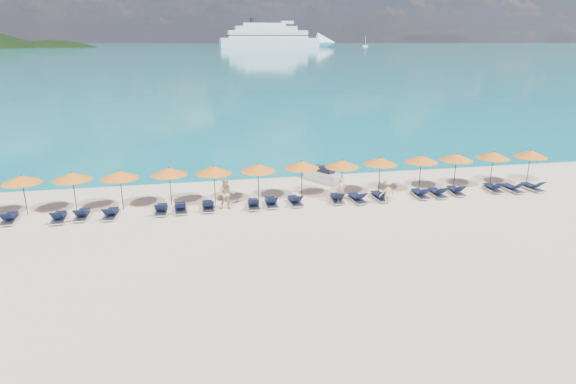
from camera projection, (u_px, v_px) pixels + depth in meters
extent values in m
plane|color=beige|center=(300.00, 234.00, 23.52)|extent=(1400.00, 1400.00, 0.00)
cube|color=#1FA9B2|center=(193.00, 46.00, 640.33)|extent=(1600.00, 1300.00, 0.01)
ellipsoid|color=black|center=(57.00, 80.00, 529.93)|extent=(162.00, 126.00, 85.50)
cube|color=silver|center=(270.00, 43.00, 522.56)|extent=(107.68, 22.98, 9.74)
cone|color=silver|center=(326.00, 43.00, 536.35)|extent=(22.11, 22.11, 21.42)
cube|color=silver|center=(268.00, 34.00, 519.47)|extent=(86.18, 19.36, 7.79)
cube|color=silver|center=(266.00, 28.00, 517.28)|extent=(66.85, 16.78, 4.87)
cube|color=silver|center=(264.00, 25.00, 515.67)|extent=(45.34, 13.16, 3.41)
cube|color=black|center=(268.00, 36.00, 519.92)|extent=(87.26, 19.59, 0.88)
cube|color=black|center=(268.00, 32.00, 518.88)|extent=(85.10, 19.13, 0.88)
cylinder|color=black|center=(252.00, 21.00, 511.60)|extent=(4.28, 4.28, 5.36)
cube|color=silver|center=(324.00, 46.00, 586.22)|extent=(5.42, 1.81, 1.44)
cylinder|color=silver|center=(324.00, 42.00, 584.79)|extent=(0.32, 0.32, 9.03)
cube|color=silver|center=(365.00, 46.00, 575.54)|extent=(6.23, 2.08, 1.66)
cylinder|color=silver|center=(365.00, 41.00, 573.90)|extent=(0.37, 0.37, 10.38)
cube|color=silver|center=(323.00, 176.00, 32.08)|extent=(2.29, 2.90, 0.63)
cube|color=black|center=(326.00, 170.00, 31.78)|extent=(1.08, 1.28, 0.40)
cylinder|color=black|center=(316.00, 165.00, 32.38)|extent=(0.58, 0.38, 0.07)
imported|color=tan|center=(341.00, 190.00, 27.73)|extent=(0.58, 0.40, 1.52)
imported|color=tan|center=(226.00, 194.00, 26.58)|extent=(0.93, 0.60, 1.81)
imported|color=tan|center=(387.00, 192.00, 27.54)|extent=(1.00, 0.62, 1.45)
cylinder|color=black|center=(25.00, 196.00, 25.66)|extent=(0.05, 0.05, 2.20)
cone|color=orange|center=(22.00, 179.00, 25.38)|extent=(2.10, 2.10, 0.42)
sphere|color=black|center=(21.00, 175.00, 25.32)|extent=(0.08, 0.08, 0.08)
cylinder|color=black|center=(74.00, 192.00, 26.21)|extent=(0.05, 0.05, 2.20)
cone|color=orange|center=(72.00, 176.00, 25.93)|extent=(2.10, 2.10, 0.42)
sphere|color=black|center=(72.00, 172.00, 25.86)|extent=(0.08, 0.08, 0.08)
cylinder|color=black|center=(121.00, 191.00, 26.50)|extent=(0.05, 0.05, 2.20)
cone|color=orange|center=(120.00, 175.00, 26.22)|extent=(2.10, 2.10, 0.42)
sphere|color=black|center=(119.00, 171.00, 26.15)|extent=(0.08, 0.08, 0.08)
cylinder|color=black|center=(170.00, 187.00, 27.19)|extent=(0.05, 0.05, 2.20)
cone|color=orange|center=(169.00, 171.00, 26.91)|extent=(2.10, 2.10, 0.42)
sphere|color=black|center=(169.00, 167.00, 26.84)|extent=(0.08, 0.08, 0.08)
cylinder|color=black|center=(215.00, 185.00, 27.47)|extent=(0.05, 0.05, 2.20)
cone|color=orange|center=(214.00, 170.00, 27.19)|extent=(2.10, 2.10, 0.42)
sphere|color=black|center=(214.00, 166.00, 27.13)|extent=(0.08, 0.08, 0.08)
cylinder|color=black|center=(258.00, 183.00, 27.93)|extent=(0.05, 0.05, 2.20)
cone|color=orange|center=(258.00, 168.00, 27.65)|extent=(2.10, 2.10, 0.42)
sphere|color=black|center=(258.00, 164.00, 27.58)|extent=(0.08, 0.08, 0.08)
cylinder|color=black|center=(302.00, 180.00, 28.59)|extent=(0.05, 0.05, 2.20)
cone|color=orange|center=(302.00, 165.00, 28.31)|extent=(2.10, 2.10, 0.42)
sphere|color=black|center=(302.00, 161.00, 28.25)|extent=(0.08, 0.08, 0.08)
cylinder|color=black|center=(342.00, 179.00, 28.81)|extent=(0.05, 0.05, 2.20)
cone|color=orange|center=(342.00, 164.00, 28.53)|extent=(2.10, 2.10, 0.42)
sphere|color=black|center=(342.00, 160.00, 28.47)|extent=(0.08, 0.08, 0.08)
cylinder|color=black|center=(380.00, 176.00, 29.43)|extent=(0.05, 0.05, 2.20)
cone|color=orange|center=(380.00, 161.00, 29.15)|extent=(2.10, 2.10, 0.42)
sphere|color=black|center=(381.00, 157.00, 29.08)|extent=(0.08, 0.08, 0.08)
cylinder|color=black|center=(420.00, 173.00, 29.96)|extent=(0.05, 0.05, 2.20)
cone|color=orange|center=(421.00, 159.00, 29.68)|extent=(2.10, 2.10, 0.42)
sphere|color=black|center=(422.00, 155.00, 29.61)|extent=(0.08, 0.08, 0.08)
cylinder|color=black|center=(455.00, 171.00, 30.41)|extent=(0.05, 0.05, 2.20)
cone|color=orange|center=(457.00, 157.00, 30.13)|extent=(2.10, 2.10, 0.42)
sphere|color=black|center=(457.00, 154.00, 30.06)|extent=(0.08, 0.08, 0.08)
cylinder|color=black|center=(492.00, 169.00, 30.91)|extent=(0.05, 0.05, 2.20)
cone|color=orange|center=(494.00, 155.00, 30.63)|extent=(2.10, 2.10, 0.42)
sphere|color=black|center=(494.00, 152.00, 30.56)|extent=(0.08, 0.08, 0.08)
cylinder|color=black|center=(529.00, 168.00, 31.26)|extent=(0.05, 0.05, 2.20)
cone|color=orange|center=(531.00, 154.00, 30.98)|extent=(2.10, 2.10, 0.42)
sphere|color=black|center=(531.00, 150.00, 30.92)|extent=(0.08, 0.08, 0.08)
cube|color=silver|center=(10.00, 220.00, 24.94)|extent=(0.74, 1.74, 0.06)
cube|color=black|center=(10.00, 215.00, 25.12)|extent=(0.63, 1.14, 0.04)
cube|color=black|center=(5.00, 216.00, 24.31)|extent=(0.59, 0.58, 0.43)
cube|color=silver|center=(59.00, 219.00, 25.08)|extent=(0.74, 1.74, 0.06)
cube|color=black|center=(60.00, 214.00, 25.26)|extent=(0.63, 1.14, 0.04)
cube|color=black|center=(56.00, 215.00, 24.45)|extent=(0.59, 0.57, 0.43)
cube|color=silver|center=(82.00, 216.00, 25.45)|extent=(0.62, 1.70, 0.06)
cube|color=black|center=(83.00, 212.00, 25.64)|extent=(0.55, 1.10, 0.04)
cube|color=black|center=(79.00, 212.00, 24.81)|extent=(0.55, 0.54, 0.43)
cube|color=silver|center=(111.00, 215.00, 25.60)|extent=(0.74, 1.74, 0.06)
cube|color=black|center=(112.00, 211.00, 25.79)|extent=(0.63, 1.14, 0.04)
cube|color=black|center=(108.00, 211.00, 24.95)|extent=(0.59, 0.58, 0.43)
cube|color=silver|center=(161.00, 211.00, 26.23)|extent=(0.68, 1.72, 0.06)
cube|color=black|center=(162.00, 207.00, 26.41)|extent=(0.59, 1.12, 0.04)
cube|color=black|center=(160.00, 207.00, 25.58)|extent=(0.57, 0.55, 0.43)
cube|color=silver|center=(181.00, 209.00, 26.46)|extent=(0.73, 1.74, 0.06)
cube|color=black|center=(180.00, 205.00, 26.64)|extent=(0.62, 1.13, 0.04)
cube|color=black|center=(181.00, 205.00, 25.83)|extent=(0.58, 0.57, 0.43)
cube|color=silver|center=(208.00, 207.00, 26.75)|extent=(0.67, 1.72, 0.06)
cube|color=black|center=(208.00, 203.00, 26.93)|extent=(0.58, 1.12, 0.04)
cube|color=black|center=(209.00, 204.00, 26.12)|extent=(0.57, 0.55, 0.43)
cube|color=silver|center=(254.00, 205.00, 27.08)|extent=(0.74, 1.74, 0.06)
cube|color=black|center=(253.00, 201.00, 27.26)|extent=(0.62, 1.14, 0.04)
cube|color=black|center=(254.00, 202.00, 26.43)|extent=(0.59, 0.57, 0.43)
cube|color=silver|center=(271.00, 204.00, 27.38)|extent=(0.66, 1.71, 0.06)
cube|color=black|center=(271.00, 199.00, 27.57)|extent=(0.57, 1.11, 0.04)
cube|color=black|center=(273.00, 200.00, 26.74)|extent=(0.56, 0.55, 0.43)
cube|color=silver|center=(295.00, 202.00, 27.62)|extent=(0.70, 1.73, 0.06)
cube|color=black|center=(294.00, 198.00, 27.80)|extent=(0.60, 1.13, 0.04)
cube|color=black|center=(298.00, 198.00, 26.98)|extent=(0.58, 0.56, 0.43)
cube|color=silver|center=(337.00, 200.00, 28.05)|extent=(0.76, 1.75, 0.06)
cube|color=black|center=(336.00, 196.00, 28.24)|extent=(0.64, 1.14, 0.04)
cube|color=black|center=(339.00, 196.00, 27.41)|extent=(0.59, 0.58, 0.43)
cube|color=silver|center=(357.00, 200.00, 28.07)|extent=(0.79, 1.75, 0.06)
cube|color=black|center=(355.00, 196.00, 28.25)|extent=(0.66, 1.15, 0.04)
cube|color=black|center=(361.00, 196.00, 27.44)|extent=(0.60, 0.59, 0.43)
cube|color=silver|center=(380.00, 197.00, 28.45)|extent=(0.72, 1.73, 0.06)
cube|color=black|center=(378.00, 194.00, 28.63)|extent=(0.61, 1.13, 0.04)
cube|color=black|center=(384.00, 194.00, 27.82)|extent=(0.58, 0.57, 0.43)
cube|color=silver|center=(420.00, 195.00, 28.89)|extent=(0.64, 1.71, 0.06)
cube|color=black|center=(418.00, 191.00, 29.07)|extent=(0.56, 1.11, 0.04)
cube|color=black|center=(425.00, 191.00, 28.25)|extent=(0.56, 0.54, 0.43)
cube|color=silver|center=(437.00, 194.00, 29.05)|extent=(0.66, 1.71, 0.06)
cube|color=black|center=(436.00, 190.00, 29.23)|extent=(0.57, 1.11, 0.04)
cube|color=black|center=(442.00, 190.00, 28.41)|extent=(0.56, 0.55, 0.43)
cube|color=silver|center=(455.00, 192.00, 29.44)|extent=(0.74, 1.74, 0.06)
cube|color=black|center=(454.00, 188.00, 29.62)|extent=(0.63, 1.14, 0.04)
cube|color=black|center=(460.00, 188.00, 28.79)|extent=(0.59, 0.58, 0.43)
cube|color=silver|center=(493.00, 189.00, 30.00)|extent=(0.75, 1.74, 0.06)
cube|color=black|center=(491.00, 186.00, 30.19)|extent=(0.64, 1.14, 0.04)
cube|color=black|center=(498.00, 185.00, 29.35)|extent=(0.59, 0.58, 0.43)
cube|color=silver|center=(512.00, 189.00, 29.97)|extent=(0.76, 1.75, 0.06)
cube|color=black|center=(509.00, 186.00, 30.15)|extent=(0.64, 1.14, 0.04)
cube|color=black|center=(519.00, 185.00, 29.34)|extent=(0.59, 0.58, 0.43)
cube|color=silver|center=(532.00, 188.00, 30.21)|extent=(0.76, 1.75, 0.06)
cube|color=black|center=(529.00, 185.00, 30.39)|extent=(0.64, 1.14, 0.04)
cube|color=black|center=(540.00, 184.00, 29.58)|extent=(0.59, 0.58, 0.43)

